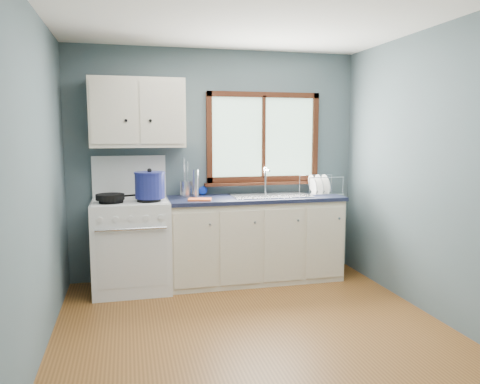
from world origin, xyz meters
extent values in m
cube|color=brown|center=(0.00, 0.00, -0.01)|extent=(3.20, 3.60, 0.02)
cube|color=white|center=(0.00, 0.00, 2.51)|extent=(3.20, 3.60, 0.02)
cube|color=#506267|center=(0.00, 1.81, 1.25)|extent=(3.20, 0.02, 2.50)
cube|color=#506267|center=(0.00, -1.81, 1.25)|extent=(3.20, 0.02, 2.50)
cube|color=#506267|center=(-1.61, 0.00, 1.25)|extent=(0.02, 3.60, 2.50)
cube|color=#506267|center=(1.61, 0.00, 1.25)|extent=(0.02, 3.60, 2.50)
cube|color=white|center=(-0.95, 1.47, 0.46)|extent=(0.76, 0.65, 0.92)
cube|color=white|center=(-0.95, 1.77, 1.14)|extent=(0.76, 0.05, 0.44)
cube|color=silver|center=(-0.95, 1.47, 0.93)|extent=(0.72, 0.59, 0.01)
cylinder|color=black|center=(-1.13, 1.32, 0.95)|extent=(0.23, 0.23, 0.03)
cylinder|color=black|center=(-0.77, 1.32, 0.95)|extent=(0.23, 0.23, 0.03)
cylinder|color=black|center=(-1.13, 1.61, 0.95)|extent=(0.23, 0.23, 0.03)
cylinder|color=black|center=(-0.77, 1.61, 0.95)|extent=(0.23, 0.23, 0.03)
cylinder|color=silver|center=(-0.95, 1.12, 0.70)|extent=(0.66, 0.02, 0.02)
cube|color=silver|center=(-0.95, 1.14, 0.40)|extent=(0.66, 0.01, 0.55)
cube|color=beige|center=(0.36, 1.49, 0.44)|extent=(1.85, 0.60, 0.88)
cube|color=black|center=(0.36, 1.51, 0.04)|extent=(1.85, 0.54, 0.08)
cube|color=black|center=(0.36, 1.49, 0.90)|extent=(1.89, 0.64, 0.04)
cube|color=silver|center=(0.54, 1.49, 0.92)|extent=(0.84, 0.46, 0.01)
cube|color=silver|center=(0.34, 1.49, 0.85)|extent=(0.36, 0.40, 0.14)
cube|color=silver|center=(0.74, 1.49, 0.85)|extent=(0.36, 0.40, 0.14)
cylinder|color=silver|center=(0.54, 1.69, 1.06)|extent=(0.02, 0.02, 0.28)
cylinder|color=silver|center=(0.54, 1.62, 1.19)|extent=(0.02, 0.16, 0.02)
sphere|color=silver|center=(0.54, 1.69, 1.20)|extent=(0.04, 0.04, 0.04)
cube|color=#9EC6A8|center=(0.54, 1.79, 1.55)|extent=(1.22, 0.01, 0.92)
cube|color=#3E1B0D|center=(0.54, 1.77, 2.02)|extent=(1.30, 0.05, 0.06)
cube|color=#3E1B0D|center=(0.54, 1.77, 1.08)|extent=(1.30, 0.05, 0.06)
cube|color=#3E1B0D|center=(-0.08, 1.77, 1.55)|extent=(0.06, 0.05, 1.00)
cube|color=#3E1B0D|center=(1.16, 1.77, 1.55)|extent=(0.06, 0.05, 1.00)
cube|color=#3E1B0D|center=(0.54, 1.77, 1.55)|extent=(0.03, 0.05, 0.92)
cube|color=#3E1B0D|center=(0.54, 1.74, 1.03)|extent=(1.36, 0.10, 0.03)
cube|color=beige|center=(-0.85, 1.63, 1.80)|extent=(0.95, 0.32, 0.70)
cube|color=beige|center=(-1.09, 1.46, 1.80)|extent=(0.44, 0.01, 0.62)
cube|color=beige|center=(-0.61, 1.46, 1.80)|extent=(0.44, 0.01, 0.62)
sphere|color=black|center=(-0.97, 1.45, 1.72)|extent=(0.03, 0.03, 0.03)
sphere|color=black|center=(-0.73, 1.45, 1.72)|extent=(0.03, 0.03, 0.03)
cylinder|color=black|center=(-1.14, 1.31, 0.99)|extent=(0.34, 0.34, 0.05)
cube|color=black|center=(-0.95, 1.37, 0.99)|extent=(0.15, 0.07, 0.02)
cylinder|color=navy|center=(-0.76, 1.33, 1.08)|extent=(0.34, 0.34, 0.25)
cylinder|color=navy|center=(-0.76, 1.33, 1.21)|extent=(0.35, 0.35, 0.02)
sphere|color=black|center=(-0.76, 1.33, 1.23)|extent=(0.05, 0.05, 0.04)
cylinder|color=silver|center=(-0.36, 1.67, 1.00)|extent=(0.18, 0.18, 0.16)
cylinder|color=silver|center=(-0.34, 1.67, 1.17)|extent=(0.01, 0.01, 0.24)
cylinder|color=silver|center=(-0.38, 1.70, 1.19)|extent=(0.01, 0.01, 0.29)
cylinder|color=silver|center=(-0.37, 1.65, 1.16)|extent=(0.01, 0.01, 0.22)
cylinder|color=silver|center=(-0.27, 1.60, 1.07)|extent=(0.08, 0.08, 0.29)
imported|color=#0C28AA|center=(-0.17, 1.73, 1.04)|extent=(0.12, 0.12, 0.24)
cube|color=orange|center=(-0.26, 1.34, 0.93)|extent=(0.26, 0.21, 0.02)
cube|color=silver|center=(1.14, 1.53, 0.93)|extent=(0.42, 0.32, 0.01)
cylinder|color=silver|center=(0.94, 1.38, 1.02)|extent=(0.01, 0.01, 0.20)
cylinder|color=silver|center=(1.34, 1.38, 1.02)|extent=(0.01, 0.01, 0.20)
cylinder|color=silver|center=(0.94, 1.68, 1.02)|extent=(0.01, 0.01, 0.20)
cylinder|color=silver|center=(1.34, 1.68, 1.02)|extent=(0.01, 0.01, 0.20)
cylinder|color=silver|center=(1.14, 1.38, 1.12)|extent=(0.40, 0.01, 0.01)
cylinder|color=silver|center=(1.14, 1.68, 1.12)|extent=(0.40, 0.01, 0.01)
cylinder|color=white|center=(1.04, 1.53, 1.03)|extent=(0.06, 0.22, 0.22)
cylinder|color=white|center=(1.12, 1.53, 1.03)|extent=(0.06, 0.22, 0.22)
cylinder|color=white|center=(1.20, 1.53, 1.03)|extent=(0.06, 0.22, 0.22)
camera|label=1|loc=(-0.97, -3.31, 1.60)|focal=35.00mm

